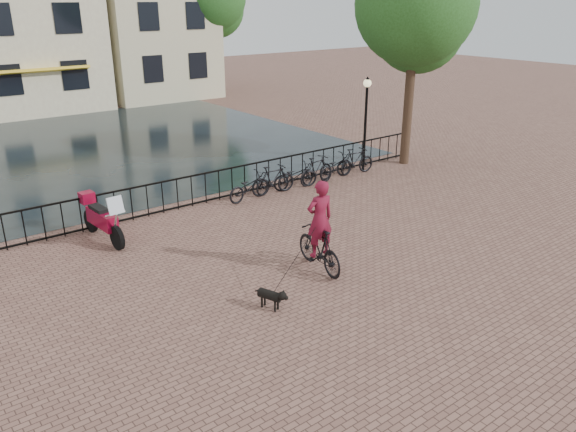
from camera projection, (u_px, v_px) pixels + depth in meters
ground at (373, 308)px, 11.99m from camera, size 100.00×100.00×0.00m
canal_water at (91, 148)px, 24.78m from camera, size 20.00×20.00×0.00m
railing at (192, 191)px, 17.72m from camera, size 20.00×0.05×1.02m
canal_house_mid at (10, 4)px, 32.31m from camera, size 8.00×9.50×11.80m
tree_near_right at (416, 5)px, 20.45m from camera, size 4.48×4.48×8.24m
lamp_post at (366, 108)px, 20.84m from camera, size 0.30×0.30×3.45m
cyclist at (320, 231)px, 13.38m from camera, size 0.90×2.00×2.65m
dog at (270, 298)px, 11.92m from camera, size 0.49×0.79×0.51m
motorcycle at (102, 214)px, 15.12m from camera, size 0.68×2.17×1.52m
parked_bike_0 at (250, 187)px, 18.32m from camera, size 1.78×0.81×0.90m
parked_bike_1 at (273, 180)px, 18.84m from camera, size 1.69×0.59×1.00m
parked_bike_2 at (295, 176)px, 19.40m from camera, size 1.78×0.81×0.90m
parked_bike_3 at (316, 170)px, 19.92m from camera, size 1.72×0.72×1.00m
parked_bike_4 at (336, 167)px, 20.48m from camera, size 1.78×0.82×0.90m
parked_bike_5 at (355, 161)px, 21.00m from camera, size 1.71×0.67×1.00m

